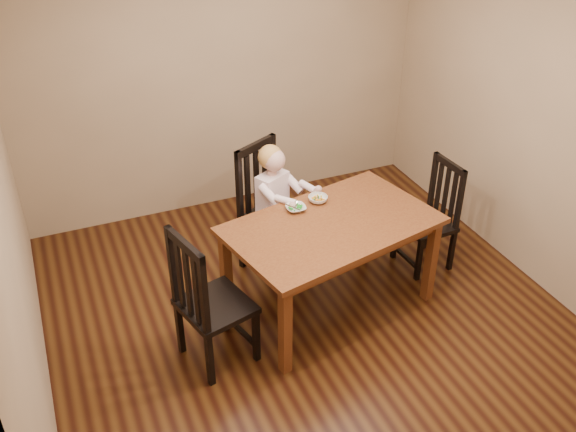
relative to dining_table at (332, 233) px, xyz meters
name	(u,v)px	position (x,y,z in m)	size (l,w,h in m)	color
room	(310,165)	(-0.21, -0.03, 0.65)	(4.01, 4.01, 2.71)	#44260E
dining_table	(332,233)	(0.00, 0.00, 0.00)	(1.76, 1.28, 0.80)	#532713
chair_child	(270,210)	(-0.23, 0.74, -0.16)	(0.65, 0.64, 1.14)	black
chair_left	(208,302)	(-1.07, -0.23, -0.17)	(0.57, 0.59, 1.12)	black
chair_right	(431,217)	(1.07, 0.20, -0.23)	(0.43, 0.45, 0.99)	black
toddler	(274,196)	(-0.20, 0.69, 0.00)	(0.36, 0.45, 0.62)	white
bowl_peas	(296,208)	(-0.18, 0.28, 0.11)	(0.16, 0.16, 0.04)	silver
bowl_veg	(318,199)	(0.04, 0.33, 0.12)	(0.16, 0.16, 0.05)	silver
fork	(293,208)	(-0.22, 0.25, 0.14)	(0.11, 0.09, 0.05)	silver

